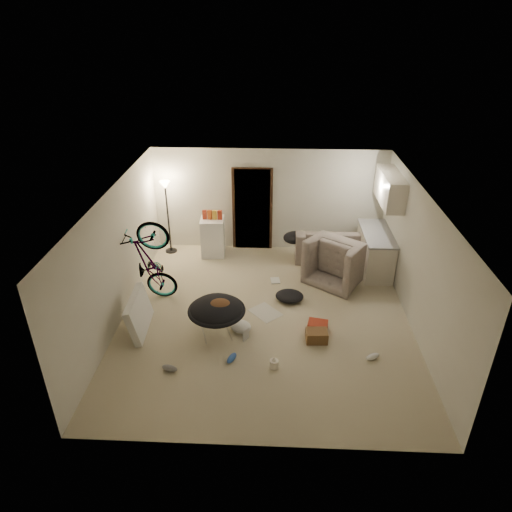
{
  "coord_description": "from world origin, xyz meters",
  "views": [
    {
      "loc": [
        0.16,
        -7.26,
        5.22
      ],
      "look_at": [
        -0.2,
        0.6,
        1.01
      ],
      "focal_mm": 32.0,
      "sensor_mm": 36.0,
      "label": 1
    }
  ],
  "objects_px": {
    "armchair": "(342,262)",
    "mini_fridge": "(213,237)",
    "juicer": "(274,363)",
    "bicycle": "(152,279)",
    "drink_case_b": "(318,327)",
    "floor_lamp": "(167,202)",
    "tv_box": "(139,314)",
    "sofa": "(335,248)",
    "saucer_chair": "(217,315)",
    "drink_case_a": "(317,336)",
    "kitchen_counter": "(375,252)"
  },
  "relations": [
    {
      "from": "bicycle",
      "to": "juicer",
      "type": "distance_m",
      "value": 3.17
    },
    {
      "from": "bicycle",
      "to": "sofa",
      "type": "bearing_deg",
      "value": -60.81
    },
    {
      "from": "armchair",
      "to": "mini_fridge",
      "type": "distance_m",
      "value": 3.12
    },
    {
      "from": "floor_lamp",
      "to": "kitchen_counter",
      "type": "bearing_deg",
      "value": -7.66
    },
    {
      "from": "juicer",
      "to": "floor_lamp",
      "type": "bearing_deg",
      "value": 122.41
    },
    {
      "from": "sofa",
      "to": "drink_case_a",
      "type": "distance_m",
      "value": 3.21
    },
    {
      "from": "kitchen_counter",
      "to": "mini_fridge",
      "type": "height_order",
      "value": "mini_fridge"
    },
    {
      "from": "floor_lamp",
      "to": "sofa",
      "type": "xyz_separation_m",
      "value": [
        3.98,
        -0.2,
        -1.03
      ]
    },
    {
      "from": "tv_box",
      "to": "kitchen_counter",
      "type": "bearing_deg",
      "value": 24.86
    },
    {
      "from": "saucer_chair",
      "to": "drink_case_b",
      "type": "distance_m",
      "value": 1.87
    },
    {
      "from": "floor_lamp",
      "to": "sofa",
      "type": "bearing_deg",
      "value": -2.87
    },
    {
      "from": "saucer_chair",
      "to": "juicer",
      "type": "bearing_deg",
      "value": -38.89
    },
    {
      "from": "sofa",
      "to": "bicycle",
      "type": "bearing_deg",
      "value": 26.07
    },
    {
      "from": "drink_case_b",
      "to": "drink_case_a",
      "type": "bearing_deg",
      "value": -85.85
    },
    {
      "from": "drink_case_a",
      "to": "juicer",
      "type": "height_order",
      "value": "drink_case_a"
    },
    {
      "from": "floor_lamp",
      "to": "juicer",
      "type": "bearing_deg",
      "value": -57.59
    },
    {
      "from": "armchair",
      "to": "tv_box",
      "type": "xyz_separation_m",
      "value": [
        -3.94,
        -2.08,
        -0.02
      ]
    },
    {
      "from": "floor_lamp",
      "to": "mini_fridge",
      "type": "relative_size",
      "value": 1.94
    },
    {
      "from": "mini_fridge",
      "to": "juicer",
      "type": "xyz_separation_m",
      "value": [
        1.52,
        -3.98,
        -0.38
      ]
    },
    {
      "from": "kitchen_counter",
      "to": "juicer",
      "type": "bearing_deg",
      "value": -123.17
    },
    {
      "from": "mini_fridge",
      "to": "drink_case_b",
      "type": "bearing_deg",
      "value": -55.51
    },
    {
      "from": "tv_box",
      "to": "drink_case_b",
      "type": "bearing_deg",
      "value": -1.49
    },
    {
      "from": "sofa",
      "to": "armchair",
      "type": "distance_m",
      "value": 0.88
    },
    {
      "from": "tv_box",
      "to": "armchair",
      "type": "bearing_deg",
      "value": 24.83
    },
    {
      "from": "sofa",
      "to": "tv_box",
      "type": "relative_size",
      "value": 1.76
    },
    {
      "from": "kitchen_counter",
      "to": "mini_fridge",
      "type": "bearing_deg",
      "value": 171.68
    },
    {
      "from": "sofa",
      "to": "kitchen_counter",
      "type": "bearing_deg",
      "value": 151.39
    },
    {
      "from": "armchair",
      "to": "bicycle",
      "type": "distance_m",
      "value": 4.08
    },
    {
      "from": "sofa",
      "to": "drink_case_a",
      "type": "bearing_deg",
      "value": 77.9
    },
    {
      "from": "armchair",
      "to": "mini_fridge",
      "type": "bearing_deg",
      "value": 17.79
    },
    {
      "from": "sofa",
      "to": "drink_case_a",
      "type": "xyz_separation_m",
      "value": [
        -0.64,
        -3.15,
        -0.17
      ]
    },
    {
      "from": "juicer",
      "to": "mini_fridge",
      "type": "bearing_deg",
      "value": 110.92
    },
    {
      "from": "armchair",
      "to": "saucer_chair",
      "type": "bearing_deg",
      "value": 76.96
    },
    {
      "from": "armchair",
      "to": "floor_lamp",
      "type": "bearing_deg",
      "value": 21.06
    },
    {
      "from": "armchair",
      "to": "tv_box",
      "type": "relative_size",
      "value": 1.08
    },
    {
      "from": "armchair",
      "to": "drink_case_a",
      "type": "xyz_separation_m",
      "value": [
        -0.69,
        -2.27,
        -0.27
      ]
    },
    {
      "from": "sofa",
      "to": "saucer_chair",
      "type": "xyz_separation_m",
      "value": [
        -2.44,
        -3.04,
        0.16
      ]
    },
    {
      "from": "bicycle",
      "to": "floor_lamp",
      "type": "bearing_deg",
      "value": 5.15
    },
    {
      "from": "kitchen_counter",
      "to": "tv_box",
      "type": "bearing_deg",
      "value": -152.1
    },
    {
      "from": "bicycle",
      "to": "mini_fridge",
      "type": "relative_size",
      "value": 2.0
    },
    {
      "from": "juicer",
      "to": "saucer_chair",
      "type": "bearing_deg",
      "value": 141.11
    },
    {
      "from": "floor_lamp",
      "to": "mini_fridge",
      "type": "xyz_separation_m",
      "value": [
        1.07,
        -0.1,
        -0.84
      ]
    },
    {
      "from": "drink_case_a",
      "to": "drink_case_b",
      "type": "bearing_deg",
      "value": 79.43
    },
    {
      "from": "kitchen_counter",
      "to": "sofa",
      "type": "relative_size",
      "value": 0.8
    },
    {
      "from": "sofa",
      "to": "tv_box",
      "type": "bearing_deg",
      "value": 36.63
    },
    {
      "from": "mini_fridge",
      "to": "drink_case_b",
      "type": "height_order",
      "value": "mini_fridge"
    },
    {
      "from": "floor_lamp",
      "to": "drink_case_a",
      "type": "distance_m",
      "value": 4.88
    },
    {
      "from": "drink_case_b",
      "to": "juicer",
      "type": "xyz_separation_m",
      "value": [
        -0.79,
        -1.01,
        -0.02
      ]
    },
    {
      "from": "tv_box",
      "to": "mini_fridge",
      "type": "bearing_deg",
      "value": 69.37
    },
    {
      "from": "kitchen_counter",
      "to": "saucer_chair",
      "type": "height_order",
      "value": "kitchen_counter"
    }
  ]
}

